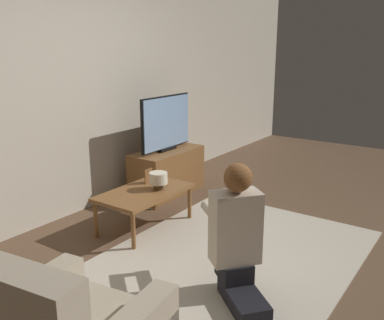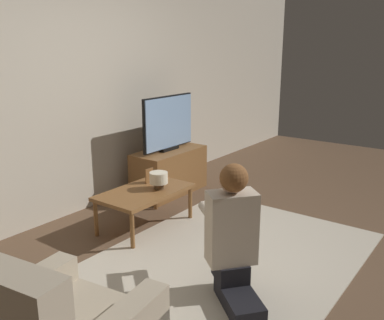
# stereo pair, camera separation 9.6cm
# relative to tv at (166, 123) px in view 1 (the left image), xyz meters

# --- Properties ---
(ground_plane) EXTENTS (10.00, 10.00, 0.00)m
(ground_plane) POSITION_rel_tv_xyz_m (-1.09, -1.49, -0.87)
(ground_plane) COLOR brown
(wall_back) EXTENTS (10.00, 0.06, 2.60)m
(wall_back) POSITION_rel_tv_xyz_m (-1.09, 0.44, 0.43)
(wall_back) COLOR beige
(wall_back) RESTS_ON ground_plane
(rug) EXTENTS (2.66, 1.90, 0.02)m
(rug) POSITION_rel_tv_xyz_m (-1.09, -1.49, -0.86)
(rug) COLOR beige
(rug) RESTS_ON ground_plane
(tv_stand) EXTENTS (0.96, 0.45, 0.53)m
(tv_stand) POSITION_rel_tv_xyz_m (0.00, -0.00, -0.60)
(tv_stand) COLOR brown
(tv_stand) RESTS_ON ground_plane
(tv) EXTENTS (0.86, 0.08, 0.65)m
(tv) POSITION_rel_tv_xyz_m (0.00, 0.00, 0.00)
(tv) COLOR black
(tv) RESTS_ON tv_stand
(coffee_table) EXTENTS (0.93, 0.56, 0.39)m
(coffee_table) POSITION_rel_tv_xyz_m (-0.95, -0.47, -0.52)
(coffee_table) COLOR brown
(coffee_table) RESTS_ON ground_plane
(person_kneeling) EXTENTS (0.72, 0.79, 0.98)m
(person_kneeling) POSITION_rel_tv_xyz_m (-1.48, -1.79, -0.37)
(person_kneeling) COLOR black
(person_kneeling) RESTS_ON rug
(picture_frame) EXTENTS (0.11, 0.01, 0.15)m
(picture_frame) POSITION_rel_tv_xyz_m (-0.74, -0.35, -0.40)
(picture_frame) COLOR brown
(picture_frame) RESTS_ON coffee_table
(table_lamp) EXTENTS (0.18, 0.18, 0.17)m
(table_lamp) POSITION_rel_tv_xyz_m (-0.84, -0.56, -0.37)
(table_lamp) COLOR #4C3823
(table_lamp) RESTS_ON coffee_table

